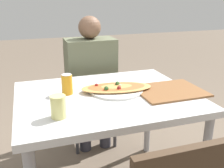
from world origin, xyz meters
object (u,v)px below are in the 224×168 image
object	(u,v)px
pizza_main	(117,88)
drink_glass	(58,107)
soda_can	(67,84)
chair_far_seated	(89,87)
dining_table	(106,106)
person_seated	(91,73)

from	to	relation	value
pizza_main	drink_glass	world-z (taller)	drink_glass
pizza_main	drink_glass	size ratio (longest dim) A/B	4.08
soda_can	drink_glass	size ratio (longest dim) A/B	1.08
chair_far_seated	pizza_main	size ratio (longest dim) A/B	1.87
dining_table	pizza_main	bearing A→B (deg)	26.10
drink_glass	chair_far_seated	bearing A→B (deg)	68.60
soda_can	drink_glass	xyz separation A→B (m)	(-0.09, -0.31, -0.00)
chair_far_seated	person_seated	distance (m)	0.21
soda_can	dining_table	bearing A→B (deg)	-21.23
dining_table	chair_far_seated	xyz separation A→B (m)	(0.07, 0.75, -0.14)
chair_far_seated	person_seated	world-z (taller)	person_seated
pizza_main	drink_glass	distance (m)	0.48
chair_far_seated	drink_glass	distance (m)	1.08
dining_table	drink_glass	world-z (taller)	drink_glass
drink_glass	person_seated	bearing A→B (deg)	66.10
chair_far_seated	soda_can	xyz separation A→B (m)	(-0.29, -0.67, 0.28)
dining_table	pizza_main	world-z (taller)	pizza_main
dining_table	soda_can	world-z (taller)	soda_can
pizza_main	soda_can	size ratio (longest dim) A/B	3.76
dining_table	chair_far_seated	distance (m)	0.77
person_seated	soda_can	size ratio (longest dim) A/B	9.13
chair_far_seated	pizza_main	bearing A→B (deg)	91.06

